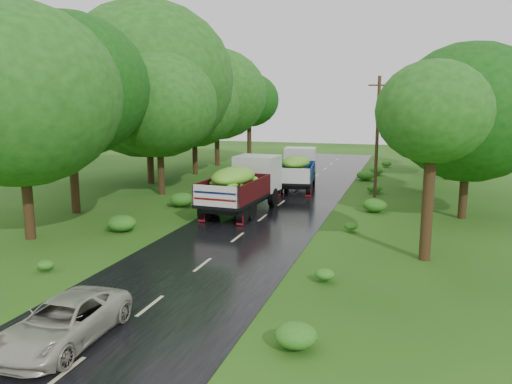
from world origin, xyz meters
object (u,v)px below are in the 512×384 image
at_px(car, 64,322).
at_px(utility_pole, 377,136).
at_px(truck_far, 298,167).
at_px(truck_near, 244,182).

relative_size(car, utility_pole, 0.53).
xyz_separation_m(truck_far, car, (-0.76, -23.90, -0.96)).
xyz_separation_m(truck_near, utility_pole, (6.66, 6.44, 2.27)).
bearing_deg(truck_near, car, -84.75).
xyz_separation_m(truck_near, car, (0.51, -15.93, -1.07)).
bearing_deg(truck_far, utility_pole, -23.06).
bearing_deg(utility_pole, truck_far, 155.49).
bearing_deg(utility_pole, car, -113.96).
bearing_deg(car, truck_far, 86.62).
distance_m(truck_near, car, 15.97).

